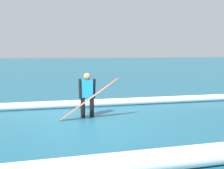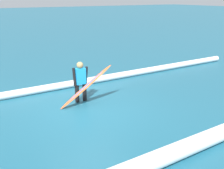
% 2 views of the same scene
% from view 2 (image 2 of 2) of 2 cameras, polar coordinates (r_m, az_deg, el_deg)
% --- Properties ---
extents(ground_plane, '(155.59, 155.59, 0.00)m').
position_cam_2_polar(ground_plane, '(9.34, -4.91, -4.68)').
color(ground_plane, '#1C5A71').
extents(surfer, '(0.52, 0.22, 1.37)m').
position_cam_2_polar(surfer, '(9.73, -6.20, 0.94)').
color(surfer, black).
rests_on(surfer, ground_plane).
extents(surfboard, '(1.81, 0.44, 1.29)m').
position_cam_2_polar(surfboard, '(9.42, -5.08, -0.41)').
color(surfboard, '#E55926').
rests_on(surfboard, ground_plane).
extents(wave_crest_foreground, '(18.84, 0.59, 0.27)m').
position_cam_2_polar(wave_crest_foreground, '(11.21, -11.09, -0.44)').
color(wave_crest_foreground, white).
rests_on(wave_crest_foreground, ground_plane).
extents(wave_crest_midground, '(19.32, 1.21, 0.39)m').
position_cam_2_polar(wave_crest_midground, '(6.96, 15.22, -11.46)').
color(wave_crest_midground, white).
rests_on(wave_crest_midground, ground_plane).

